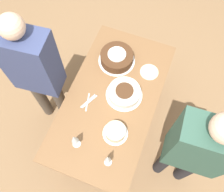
% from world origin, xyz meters
% --- Properties ---
extents(ground_plane, '(12.00, 12.00, 0.00)m').
position_xyz_m(ground_plane, '(0.00, 0.00, 0.00)').
color(ground_plane, '#8E6B47').
extents(dining_table, '(1.43, 0.76, 0.74)m').
position_xyz_m(dining_table, '(0.00, 0.00, 0.61)').
color(dining_table, brown).
rests_on(dining_table, ground_plane).
extents(cake_center_white, '(0.32, 0.32, 0.09)m').
position_xyz_m(cake_center_white, '(-0.07, 0.09, 0.78)').
color(cake_center_white, white).
rests_on(cake_center_white, dining_table).
extents(cake_front_chocolate, '(0.34, 0.34, 0.11)m').
position_xyz_m(cake_front_chocolate, '(-0.37, -0.10, 0.79)').
color(cake_front_chocolate, white).
rests_on(cake_front_chocolate, dining_table).
extents(cake_back_decorated, '(0.21, 0.21, 0.09)m').
position_xyz_m(cake_back_decorated, '(0.28, 0.14, 0.78)').
color(cake_back_decorated, white).
rests_on(cake_back_decorated, dining_table).
extents(wine_glass_near, '(0.06, 0.06, 0.20)m').
position_xyz_m(wine_glass_near, '(0.52, 0.17, 0.87)').
color(wine_glass_near, silver).
rests_on(wine_glass_near, dining_table).
extents(wine_glass_far, '(0.07, 0.07, 0.21)m').
position_xyz_m(wine_glass_far, '(0.47, -0.12, 0.88)').
color(wine_glass_far, silver).
rests_on(wine_glass_far, dining_table).
extents(dessert_plate_left, '(0.17, 0.17, 0.01)m').
position_xyz_m(dessert_plate_left, '(-0.37, 0.22, 0.74)').
color(dessert_plate_left, beige).
rests_on(dessert_plate_left, dining_table).
extents(fork_pile, '(0.17, 0.10, 0.01)m').
position_xyz_m(fork_pile, '(0.10, -0.18, 0.74)').
color(fork_pile, silver).
rests_on(fork_pile, dining_table).
extents(person_cutting, '(0.26, 0.42, 1.57)m').
position_xyz_m(person_cutting, '(0.08, -0.64, 0.94)').
color(person_cutting, '#4C4238').
rests_on(person_cutting, ground_plane).
extents(person_watching, '(0.24, 0.41, 1.56)m').
position_xyz_m(person_watching, '(0.26, 0.73, 0.93)').
color(person_watching, '#232328').
rests_on(person_watching, ground_plane).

